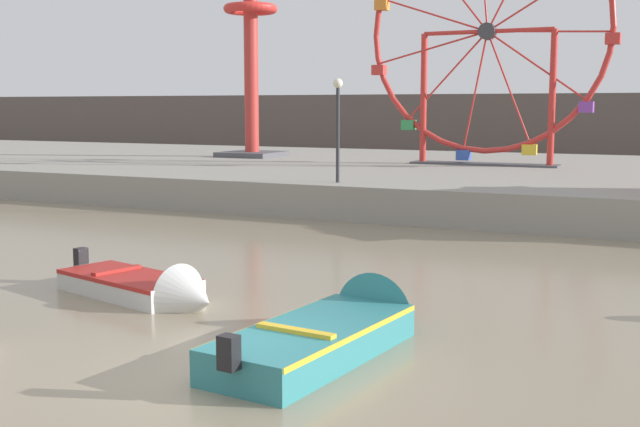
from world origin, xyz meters
name	(u,v)px	position (x,y,z in m)	size (l,w,h in m)	color
ground_plane	(234,375)	(0.00, 0.00, 0.00)	(240.00, 240.00, 0.00)	gray
quay_promenade	(551,182)	(0.00, 24.57, 0.57)	(110.00, 21.08, 1.13)	gray
distant_town_skyline	(605,130)	(0.00, 43.21, 2.20)	(140.00, 3.00, 4.40)	#564C47
motorboat_pale_grey	(152,289)	(-3.60, 2.97, 0.22)	(4.08, 2.20, 1.20)	silver
motorboat_teal_painted	(344,327)	(0.77, 1.98, 0.27)	(1.93, 4.98, 1.38)	teal
ferris_wheel_red_frame	(487,37)	(-2.92, 25.19, 6.52)	(10.42, 1.20, 10.74)	red
drop_tower_red_tower	(251,51)	(-14.85, 25.99, 6.29)	(2.80, 2.80, 10.83)	#BC332D
promenade_lamp_near	(338,113)	(-5.30, 15.22, 3.40)	(0.32, 0.32, 3.40)	#2D2D33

